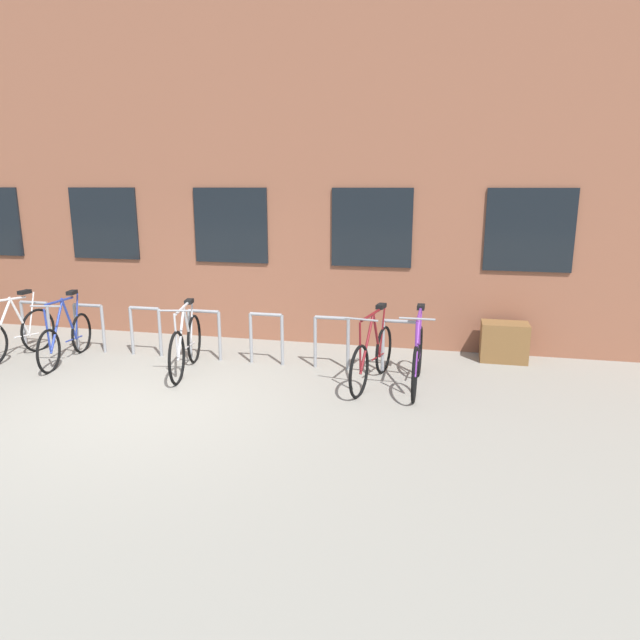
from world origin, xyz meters
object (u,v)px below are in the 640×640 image
(bicycle_purple, at_px, (418,358))
(planter_box, at_px, (504,342))
(bicycle_white, at_px, (14,334))
(bicycle_silver, at_px, (186,345))
(bicycle_blue, at_px, (66,338))
(bicycle_maroon, at_px, (372,356))

(bicycle_purple, height_order, planter_box, bicycle_purple)
(bicycle_purple, bearing_deg, bicycle_white, -179.10)
(bicycle_silver, height_order, planter_box, bicycle_silver)
(bicycle_purple, height_order, bicycle_blue, bicycle_purple)
(bicycle_white, distance_m, bicycle_purple, 6.18)
(bicycle_white, height_order, bicycle_blue, bicycle_blue)
(bicycle_blue, bearing_deg, bicycle_silver, -1.56)
(bicycle_white, relative_size, bicycle_maroon, 0.96)
(bicycle_white, height_order, bicycle_maroon, bicycle_maroon)
(bicycle_purple, relative_size, planter_box, 2.53)
(bicycle_blue, height_order, bicycle_maroon, same)
(bicycle_purple, bearing_deg, planter_box, 49.78)
(bicycle_silver, distance_m, bicycle_purple, 3.30)
(bicycle_white, xyz_separation_m, bicycle_purple, (6.18, 0.10, 0.01))
(bicycle_silver, relative_size, bicycle_purple, 0.96)
(bicycle_purple, distance_m, planter_box, 1.92)
(bicycle_purple, bearing_deg, bicycle_blue, -179.55)
(bicycle_blue, bearing_deg, bicycle_purple, 0.45)
(bicycle_silver, height_order, bicycle_purple, bicycle_purple)
(bicycle_blue, bearing_deg, planter_box, 12.93)
(bicycle_purple, xyz_separation_m, planter_box, (1.24, 1.46, -0.10))
(bicycle_silver, relative_size, bicycle_blue, 1.01)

